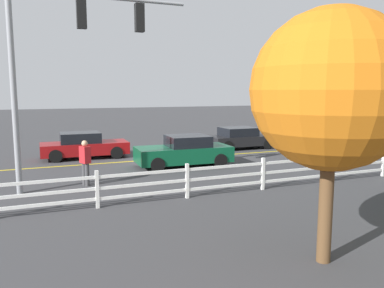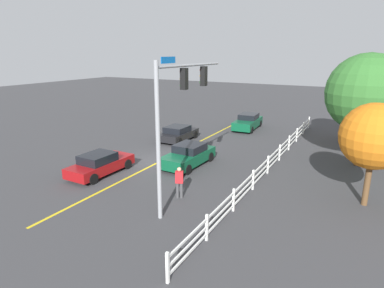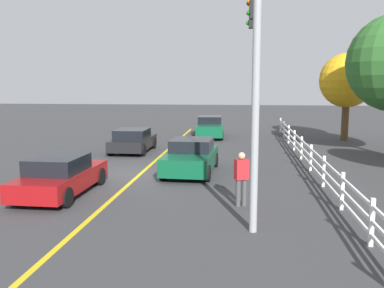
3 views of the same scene
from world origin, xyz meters
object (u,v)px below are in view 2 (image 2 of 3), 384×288
Objects in this scene: car_1 at (248,122)px; car_3 at (100,164)px; car_0 at (178,133)px; car_2 at (188,155)px; tree_2 at (374,137)px; pedestrian at (179,181)px; tree_1 at (354,95)px; tree_0 at (366,93)px.

car_1 is 16.77m from car_3.
car_0 is 8.05m from car_1.
car_2 is at bearing -43.44° from car_3.
tree_2 is at bearing 86.95° from car_2.
car_2 is at bearing -2.46° from car_1.
pedestrian is 0.33× the size of tree_2.
pedestrian is (4.73, 2.11, 0.24)m from car_2.
pedestrian is (16.98, 2.24, 0.22)m from car_1.
tree_1 is (0.69, 9.12, 3.26)m from car_1.
tree_2 is (6.13, 14.45, 2.86)m from car_0.
car_1 is 12.85m from tree_0.
pedestrian is at bearing -148.67° from car_0.
car_0 is 9.20m from car_3.
car_1 is at bearing -124.38° from tree_0.
tree_2 is at bearing 5.92° from tree_0.
car_2 reaches higher than car_0.
tree_1 reaches higher than car_2.
car_1 is 0.94× the size of tree_2.
car_1 is 1.09× the size of car_3.
car_3 is at bearing 179.34° from car_0.
pedestrian is at bearing -22.89° from tree_1.
car_1 is 17.13m from pedestrian.
tree_2 is at bearing 35.90° from car_1.
car_0 is 14.76m from tree_1.
car_1 is at bearing -94.33° from tree_1.
tree_0 reaches higher than car_3.
car_0 is 14.41m from tree_0.
car_3 is at bearing -16.36° from car_1.
tree_1 reaches higher than pedestrian.
tree_0 reaches higher than car_0.
car_3 is 0.86× the size of tree_2.
car_1 reaches higher than car_3.
tree_0 is at bearing 8.59° from tree_1.
tree_0 reaches higher than tree_2.
tree_2 reaches higher than pedestrian.
car_2 is 15.00m from tree_1.
car_3 is 6.14m from pedestrian.
pedestrian is (0.66, 6.10, 0.28)m from car_3.
pedestrian is 17.94m from tree_1.
tree_2 is at bearing 7.24° from tree_1.
car_1 is 9.71m from tree_1.
tree_2 is (12.56, 1.60, -0.47)m from tree_1.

